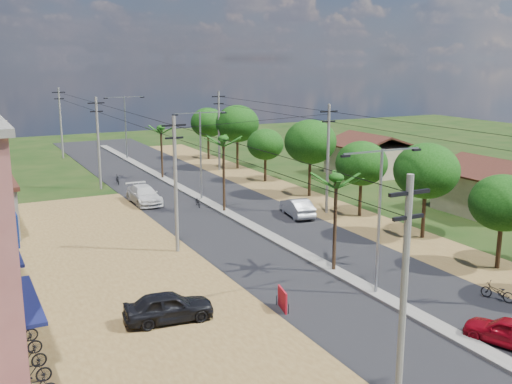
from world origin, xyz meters
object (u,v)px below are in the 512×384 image
car_silver_mid (297,208)px  car_parked_dark (169,307)px  car_white_far (144,195)px  moto_rider_east (497,293)px  parked_scooter_row (26,359)px  roadside_sign (282,300)px  car_red_near (507,332)px

car_silver_mid → car_parked_dark: bearing=51.9°
car_white_far → moto_rider_east: car_white_far is taller
parked_scooter_row → car_silver_mid: bearing=35.4°
parked_scooter_row → roadside_sign: bearing=2.1°
moto_rider_east → car_parked_dark: bearing=-38.7°
car_silver_mid → moto_rider_east: (0.43, -19.77, -0.27)m
car_silver_mid → roadside_sign: car_silver_mid is taller
car_white_far → moto_rider_east: bearing=-71.5°
roadside_sign → car_red_near: bearing=-35.8°
car_red_near → car_silver_mid: bearing=-119.0°
car_red_near → moto_rider_east: car_red_near is taller
roadside_sign → car_parked_dark: bearing=179.0°
car_white_far → parked_scooter_row: 28.99m
car_parked_dark → moto_rider_east: (16.28, -5.51, -0.27)m
car_parked_dark → car_red_near: bearing=-120.2°
car_white_far → parked_scooter_row: bearing=-116.8°
car_red_near → car_parked_dark: car_parked_dark is taller
car_parked_dark → car_silver_mid: bearing=-41.9°
car_silver_mid → parked_scooter_row: (-22.61, -16.08, -0.23)m
roadside_sign → parked_scooter_row: (-12.35, -0.46, -0.06)m
roadside_sign → parked_scooter_row: bearing=-165.1°
car_white_far → car_parked_dark: 24.92m
car_red_near → roadside_sign: size_ratio=2.77×
car_red_near → car_white_far: bearing=-100.1°
car_red_near → parked_scooter_row: bearing=-42.2°
roadside_sign → parked_scooter_row: 12.36m
car_red_near → moto_rider_east: size_ratio=2.09×
car_red_near → parked_scooter_row: size_ratio=0.34×
car_red_near → roadside_sign: (-7.00, 7.90, -0.07)m
car_silver_mid → car_parked_dark: car_parked_dark is taller
car_white_far → roadside_sign: size_ratio=3.93×
car_red_near → parked_scooter_row: car_red_near is taller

